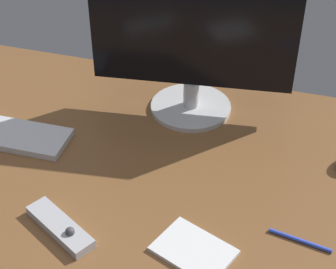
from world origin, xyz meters
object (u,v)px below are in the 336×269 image
monitor (193,44)px  notepad (194,250)px  pen (300,240)px  media_remote (60,227)px

monitor → notepad: 53.89cm
monitor → pen: size_ratio=3.94×
notepad → media_remote: bearing=-175.0°
media_remote → pen: bearing=42.2°
media_remote → notepad: bearing=34.0°
monitor → notepad: bearing=-81.7°
monitor → media_remote: size_ratio=2.87×
media_remote → pen: 49.67cm
monitor → pen: (33.70, -39.51, -19.60)cm
monitor → notepad: monitor is taller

